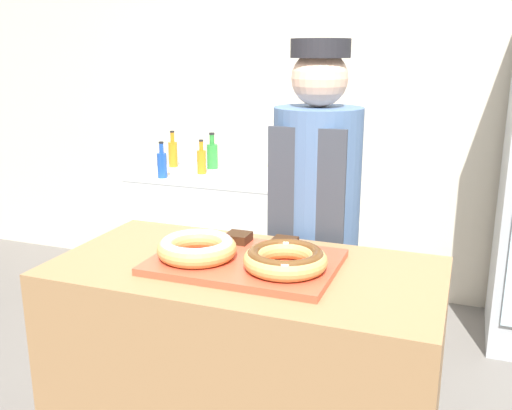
% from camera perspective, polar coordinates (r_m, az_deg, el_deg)
% --- Properties ---
extents(wall_back, '(8.00, 0.06, 2.70)m').
position_cam_1_polar(wall_back, '(3.82, 11.00, 10.79)').
color(wall_back, beige).
rests_on(wall_back, ground_plane).
extents(display_counter, '(1.27, 0.65, 0.94)m').
position_cam_1_polar(display_counter, '(2.09, -1.02, -18.16)').
color(display_counter, '#997047').
rests_on(display_counter, ground_plane).
extents(serving_tray, '(0.60, 0.42, 0.02)m').
position_cam_1_polar(serving_tray, '(1.87, -1.09, -5.72)').
color(serving_tray, '#D84C33').
rests_on(serving_tray, display_counter).
extents(donut_light_glaze, '(0.26, 0.26, 0.07)m').
position_cam_1_polar(donut_light_glaze, '(1.87, -5.92, -4.19)').
color(donut_light_glaze, tan).
rests_on(donut_light_glaze, serving_tray).
extents(donut_chocolate_glaze, '(0.26, 0.26, 0.07)m').
position_cam_1_polar(donut_chocolate_glaze, '(1.77, 2.95, -5.35)').
color(donut_chocolate_glaze, tan).
rests_on(donut_chocolate_glaze, serving_tray).
extents(brownie_back_left, '(0.08, 0.08, 0.03)m').
position_cam_1_polar(brownie_back_left, '(2.02, -1.79, -3.27)').
color(brownie_back_left, '#382111').
rests_on(brownie_back_left, serving_tray).
extents(brownie_back_right, '(0.08, 0.08, 0.03)m').
position_cam_1_polar(brownie_back_right, '(1.97, 2.85, -3.82)').
color(brownie_back_right, '#382111').
rests_on(brownie_back_right, serving_tray).
extents(baker_person, '(0.35, 0.35, 1.66)m').
position_cam_1_polar(baker_person, '(2.36, 5.90, -3.10)').
color(baker_person, '#4C4C51').
rests_on(baker_person, ground_plane).
extents(chest_freezer, '(1.06, 0.67, 0.84)m').
position_cam_1_polar(chest_freezer, '(3.88, -3.59, -2.91)').
color(chest_freezer, silver).
rests_on(chest_freezer, ground_plane).
extents(bottle_green, '(0.08, 0.08, 0.25)m').
position_cam_1_polar(bottle_green, '(3.95, -4.40, 5.03)').
color(bottle_green, '#2D8C38').
rests_on(bottle_green, chest_freezer).
extents(bottle_blue, '(0.06, 0.06, 0.23)m').
position_cam_1_polar(bottle_blue, '(3.70, -9.38, 4.08)').
color(bottle_blue, '#1E4CB2').
rests_on(bottle_blue, chest_freezer).
extents(bottle_orange, '(0.06, 0.06, 0.23)m').
position_cam_1_polar(bottle_orange, '(3.79, -5.47, 4.45)').
color(bottle_orange, orange).
rests_on(bottle_orange, chest_freezer).
extents(bottle_orange_b, '(0.06, 0.06, 0.25)m').
position_cam_1_polar(bottle_orange_b, '(4.05, -8.31, 5.18)').
color(bottle_orange_b, orange).
rests_on(bottle_orange_b, chest_freezer).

